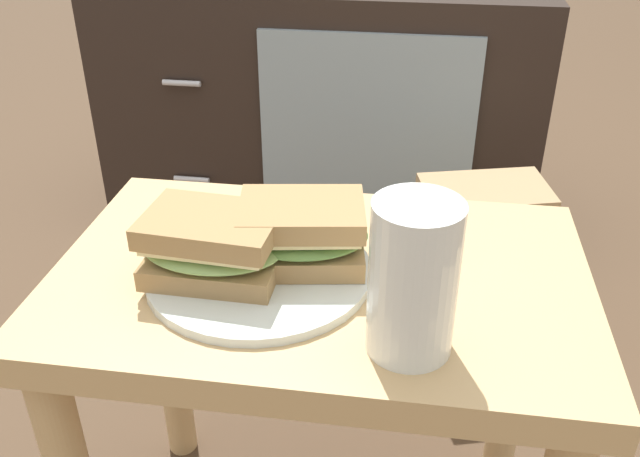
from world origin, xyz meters
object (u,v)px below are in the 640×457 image
object	(u,v)px
tv_cabinet	(324,105)
sandwich_back	(301,235)
beer_glass	(413,281)
paper_bag	(475,273)
coaster	(423,246)
plate	(259,271)
sandwich_front	(213,245)

from	to	relation	value
tv_cabinet	sandwich_back	bearing A→B (deg)	-83.31
beer_glass	paper_bag	xyz separation A→B (m)	(0.12, 0.57, -0.36)
coaster	sandwich_back	bearing A→B (deg)	-153.47
plate	beer_glass	xyz separation A→B (m)	(0.16, -0.09, 0.06)
sandwich_front	beer_glass	distance (m)	0.21
sandwich_front	paper_bag	distance (m)	0.67
sandwich_front	sandwich_back	size ratio (longest dim) A/B	0.97
sandwich_front	coaster	world-z (taller)	sandwich_front
tv_cabinet	paper_bag	size ratio (longest dim) A/B	2.75
sandwich_back	paper_bag	bearing A→B (deg)	63.35
tv_cabinet	beer_glass	xyz separation A→B (m)	(0.23, -1.06, 0.24)
beer_glass	coaster	distance (m)	0.18
tv_cabinet	sandwich_front	bearing A→B (deg)	-88.39
tv_cabinet	coaster	xyz separation A→B (m)	(0.24, -0.89, 0.17)
tv_cabinet	paper_bag	bearing A→B (deg)	-55.05
sandwich_back	coaster	world-z (taller)	sandwich_back
tv_cabinet	sandwich_back	world-z (taller)	tv_cabinet
sandwich_front	sandwich_back	world-z (taller)	same
plate	coaster	world-z (taller)	plate
tv_cabinet	sandwich_front	distance (m)	1.01
beer_glass	paper_bag	size ratio (longest dim) A/B	0.41
sandwich_front	paper_bag	bearing A→B (deg)	57.39
plate	paper_bag	bearing A→B (deg)	60.18
sandwich_back	beer_glass	distance (m)	0.16
beer_glass	coaster	size ratio (longest dim) A/B	1.76
sandwich_front	paper_bag	world-z (taller)	sandwich_front
coaster	paper_bag	size ratio (longest dim) A/B	0.23
tv_cabinet	coaster	distance (m)	0.94
beer_glass	coaster	xyz separation A→B (m)	(0.01, 0.17, -0.07)
tv_cabinet	paper_bag	xyz separation A→B (m)	(0.34, -0.49, -0.12)
coaster	paper_bag	distance (m)	0.51
sandwich_back	coaster	distance (m)	0.15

